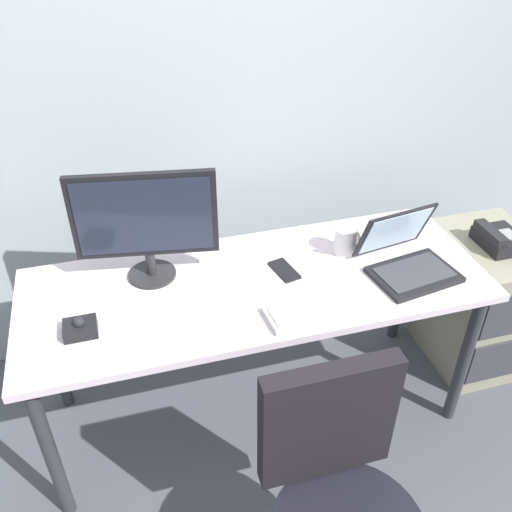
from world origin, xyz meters
The scene contains 11 objects.
ground_plane centered at (0.00, 0.00, 0.00)m, with size 8.00×8.00×0.00m, color #494C52.
back_wall centered at (0.00, 0.68, 1.40)m, with size 6.00×0.10×2.80m, color #98A3A9.
desk centered at (0.00, 0.00, 0.64)m, with size 1.74×0.65×0.72m.
file_cabinet centered at (1.11, 0.07, 0.32)m, with size 0.42×0.53×0.64m.
desk_phone centered at (1.10, 0.05, 0.68)m, with size 0.17×0.20×0.09m.
monitor_main centered at (-0.37, 0.15, 0.96)m, with size 0.51×0.18×0.43m.
keyboard centered at (0.18, -0.21, 0.73)m, with size 0.42×0.17×0.03m.
laptop centered at (0.58, -0.08, 0.77)m, with size 0.35×0.35×0.23m.
trackball_mouse centered at (-0.64, -0.11, 0.74)m, with size 0.11×0.09×0.07m.
coffee_mug centered at (0.40, 0.09, 0.78)m, with size 0.10×0.09×0.11m.
cell_phone centered at (0.12, 0.04, 0.72)m, with size 0.07×0.14×0.01m, color black.
Camera 1 is at (-0.45, -1.58, 2.01)m, focal length 39.01 mm.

